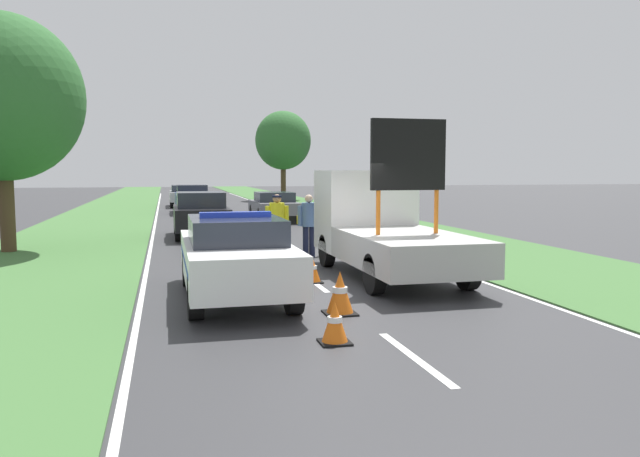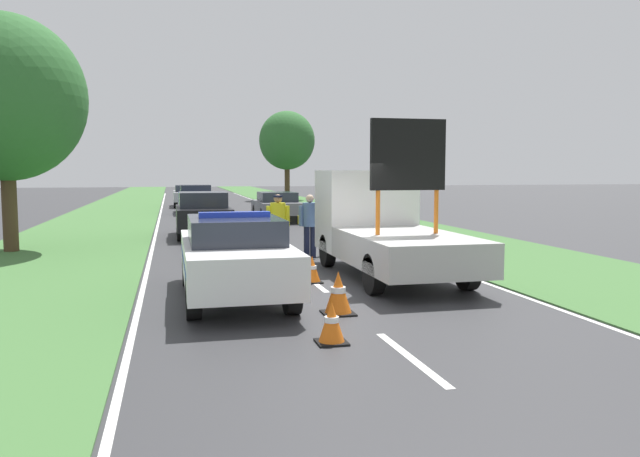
% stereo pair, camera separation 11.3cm
% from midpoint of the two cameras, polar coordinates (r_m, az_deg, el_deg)
% --- Properties ---
extents(ground_plane, '(160.00, 160.00, 0.00)m').
position_cam_midpoint_polar(ground_plane, '(12.44, 0.53, -5.59)').
color(ground_plane, '#333335').
extents(lane_markings, '(7.07, 70.91, 0.01)m').
position_cam_midpoint_polar(lane_markings, '(30.44, -7.84, 0.85)').
color(lane_markings, silver).
rests_on(lane_markings, ground).
extents(grass_verge_left, '(4.89, 120.00, 0.03)m').
position_cam_midpoint_polar(grass_verge_left, '(32.09, -18.92, 0.86)').
color(grass_verge_left, '#427038').
rests_on(grass_verge_left, ground).
extents(grass_verge_right, '(4.89, 120.00, 0.03)m').
position_cam_midpoint_polar(grass_verge_right, '(33.18, 2.30, 1.28)').
color(grass_verge_right, '#427038').
rests_on(grass_verge_right, ground).
extents(police_car, '(1.83, 4.89, 1.61)m').
position_cam_midpoint_polar(police_car, '(11.54, -7.57, -2.44)').
color(police_car, white).
rests_on(police_car, ground).
extents(work_truck, '(2.18, 5.66, 3.40)m').
position_cam_midpoint_polar(work_truck, '(14.35, 5.93, 0.27)').
color(work_truck, white).
rests_on(work_truck, ground).
extents(road_barrier, '(3.02, 0.08, 1.12)m').
position_cam_midpoint_polar(road_barrier, '(17.01, -3.55, 0.51)').
color(road_barrier, black).
rests_on(road_barrier, ground).
extents(police_officer, '(0.62, 0.40, 1.73)m').
position_cam_midpoint_polar(police_officer, '(16.40, -3.66, 0.68)').
color(police_officer, '#191E38').
rests_on(police_officer, ground).
extents(pedestrian_civilian, '(0.61, 0.39, 1.71)m').
position_cam_midpoint_polar(pedestrian_civilian, '(16.82, -0.74, 0.71)').
color(pedestrian_civilian, '#191E38').
rests_on(pedestrian_civilian, ground).
extents(traffic_cone_near_police, '(0.42, 0.42, 0.58)m').
position_cam_midpoint_polar(traffic_cone_near_police, '(8.60, 1.45, -8.60)').
color(traffic_cone_near_police, black).
rests_on(traffic_cone_near_police, ground).
extents(traffic_cone_centre_front, '(0.41, 0.41, 0.57)m').
position_cam_midpoint_polar(traffic_cone_centre_front, '(13.14, -0.49, -3.76)').
color(traffic_cone_centre_front, black).
rests_on(traffic_cone_centre_front, ground).
extents(traffic_cone_near_truck, '(0.52, 0.52, 0.71)m').
position_cam_midpoint_polar(traffic_cone_near_truck, '(10.29, 1.99, -5.90)').
color(traffic_cone_near_truck, black).
rests_on(traffic_cone_near_truck, ground).
extents(queued_car_sedan_black, '(1.84, 3.94, 1.60)m').
position_cam_midpoint_polar(queued_car_sedan_black, '(22.47, -10.51, 1.29)').
color(queued_car_sedan_black, black).
rests_on(queued_car_sedan_black, ground).
extents(queued_car_suv_grey, '(1.86, 4.25, 1.36)m').
position_cam_midpoint_polar(queued_car_suv_grey, '(29.16, -3.85, 2.11)').
color(queued_car_suv_grey, slate).
rests_on(queued_car_suv_grey, ground).
extents(queued_car_hatch_blue, '(1.81, 4.56, 1.57)m').
position_cam_midpoint_polar(queued_car_hatch_blue, '(35.28, -11.23, 2.76)').
color(queued_car_hatch_blue, navy).
rests_on(queued_car_hatch_blue, ground).
extents(queued_car_sedan_silver, '(1.90, 4.59, 1.41)m').
position_cam_midpoint_polar(queued_car_sedan_silver, '(41.65, -11.85, 3.03)').
color(queued_car_sedan_silver, '#B2B2B7').
rests_on(queued_car_sedan_silver, ground).
extents(roadside_tree_near_left, '(4.42, 4.42, 7.06)m').
position_cam_midpoint_polar(roadside_tree_near_left, '(50.08, -2.97, 8.03)').
color(roadside_tree_near_left, '#4C3823').
rests_on(roadside_tree_near_left, ground).
extents(roadside_tree_near_right, '(4.50, 4.50, 6.78)m').
position_cam_midpoint_polar(roadside_tree_near_right, '(20.11, -26.74, 10.61)').
color(roadside_tree_near_right, '#4C3823').
rests_on(roadside_tree_near_right, ground).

